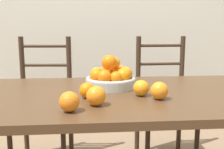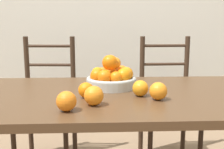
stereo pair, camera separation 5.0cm
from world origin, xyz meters
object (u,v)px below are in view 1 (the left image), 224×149
orange_loose_2 (69,102)px  orange_loose_3 (96,96)px  orange_loose_4 (87,90)px  orange_loose_1 (141,88)px  fruit_bowl (111,77)px  orange_loose_0 (159,91)px  chair_right (164,103)px  chair_left (43,106)px

orange_loose_2 → orange_loose_3: (0.11, 0.07, 0.00)m
orange_loose_4 → orange_loose_1: bearing=3.7°
orange_loose_2 → orange_loose_3: size_ratio=0.96×
fruit_bowl → orange_loose_0: fruit_bowl is taller
orange_loose_1 → chair_right: 0.92m
orange_loose_1 → chair_right: (0.35, 0.79, -0.31)m
orange_loose_0 → orange_loose_2: size_ratio=1.01×
chair_right → chair_left: bearing=178.1°
orange_loose_1 → orange_loose_4: 0.26m
chair_left → orange_loose_2: bearing=-69.9°
orange_loose_0 → orange_loose_1: bearing=135.8°
chair_right → orange_loose_3: bearing=-123.4°
fruit_bowl → orange_loose_4: bearing=-121.6°
fruit_bowl → chair_left: 0.84m
fruit_bowl → orange_loose_0: size_ratio=3.37×
orange_loose_3 → orange_loose_0: bearing=14.3°
fruit_bowl → chair_left: chair_left is taller
orange_loose_0 → chair_left: size_ratio=0.08×
orange_loose_4 → chair_right: bearing=52.9°
orange_loose_3 → chair_left: (-0.39, 0.94, -0.32)m
orange_loose_4 → chair_left: chair_left is taller
orange_loose_2 → orange_loose_3: bearing=35.2°
fruit_bowl → orange_loose_1: fruit_bowl is taller
chair_right → orange_loose_1: bearing=-115.9°
orange_loose_3 → chair_left: bearing=112.7°
orange_loose_3 → orange_loose_2: bearing=-144.8°
orange_loose_3 → chair_left: 1.07m
orange_loose_1 → orange_loose_3: orange_loose_3 is taller
orange_loose_4 → chair_right: (0.61, 0.81, -0.31)m
orange_loose_2 → chair_right: size_ratio=0.08×
orange_loose_1 → orange_loose_4: bearing=-176.3°
chair_right → fruit_bowl: bearing=-130.8°
orange_loose_0 → chair_left: chair_left is taller
orange_loose_2 → chair_left: chair_left is taller
orange_loose_4 → chair_left: 0.94m
orange_loose_1 → chair_right: bearing=66.1°
orange_loose_4 → chair_right: chair_right is taller
orange_loose_2 → chair_left: 1.10m
orange_loose_3 → orange_loose_4: 0.13m
fruit_bowl → orange_loose_1: (0.13, -0.20, -0.02)m
orange_loose_3 → orange_loose_1: bearing=33.0°
orange_loose_1 → orange_loose_2: 0.39m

